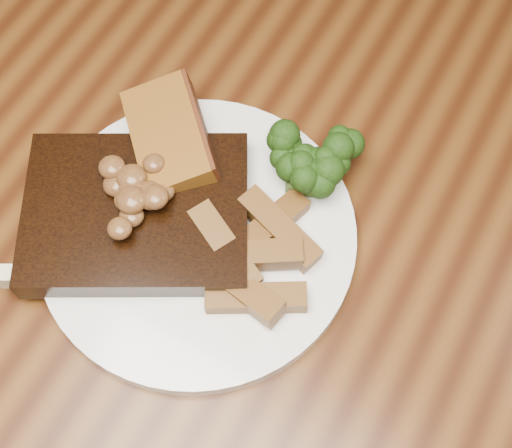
{
  "coord_description": "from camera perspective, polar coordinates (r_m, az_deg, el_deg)",
  "views": [
    {
      "loc": [
        0.13,
        -0.23,
        1.31
      ],
      "look_at": [
        0.01,
        -0.0,
        0.78
      ],
      "focal_mm": 50.0,
      "sensor_mm": 36.0,
      "label": 1
    }
  ],
  "objects": [
    {
      "name": "steak_bone",
      "position": [
        0.6,
        -12.78,
        -4.22
      ],
      "size": [
        0.14,
        0.09,
        0.02
      ],
      "primitive_type": "cube",
      "rotation": [
        0.0,
        0.0,
        0.51
      ],
      "color": "beige",
      "rests_on": "plate"
    },
    {
      "name": "potato_wedges",
      "position": [
        0.58,
        -0.62,
        -4.07
      ],
      "size": [
        0.11,
        0.11,
        0.02
      ],
      "primitive_type": null,
      "color": "brown",
      "rests_on": "plate"
    },
    {
      "name": "mushroom_pile",
      "position": [
        0.59,
        -9.57,
        2.56
      ],
      "size": [
        0.07,
        0.07,
        0.03
      ],
      "primitive_type": null,
      "color": "brown",
      "rests_on": "steak"
    },
    {
      "name": "steak",
      "position": [
        0.61,
        -9.51,
        0.83
      ],
      "size": [
        0.23,
        0.22,
        0.03
      ],
      "primitive_type": "cube",
      "rotation": [
        0.0,
        0.0,
        0.51
      ],
      "color": "black",
      "rests_on": "plate"
    },
    {
      "name": "broccoli_cluster",
      "position": [
        0.61,
        3.58,
        3.82
      ],
      "size": [
        0.08,
        0.08,
        0.04
      ],
      "primitive_type": null,
      "color": "#1D3D0D",
      "rests_on": "plate"
    },
    {
      "name": "ground",
      "position": [
        1.34,
        -0.33,
        -14.4
      ],
      "size": [
        4.5,
        4.5,
        0.0
      ],
      "primitive_type": "plane",
      "color": "#351D0C",
      "rests_on": "ground"
    },
    {
      "name": "garlic_bread",
      "position": [
        0.64,
        -6.87,
        5.99
      ],
      "size": [
        0.12,
        0.12,
        0.02
      ],
      "primitive_type": "cube",
      "rotation": [
        0.0,
        0.0,
        -0.78
      ],
      "color": "brown",
      "rests_on": "plate"
    },
    {
      "name": "plate",
      "position": [
        0.61,
        -4.68,
        -0.99
      ],
      "size": [
        0.32,
        0.32,
        0.01
      ],
      "primitive_type": "cylinder",
      "rotation": [
        0.0,
        0.0,
        0.22
      ],
      "color": "white",
      "rests_on": "dining_table"
    },
    {
      "name": "dining_table",
      "position": [
        0.71,
        -0.6,
        -3.94
      ],
      "size": [
        1.6,
        0.9,
        0.75
      ],
      "color": "#4D2B0F",
      "rests_on": "ground"
    }
  ]
}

